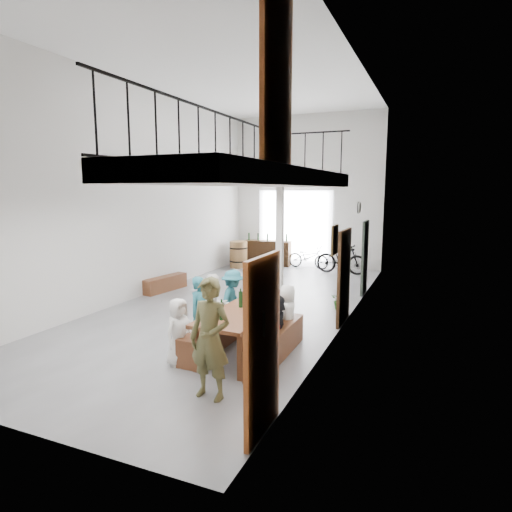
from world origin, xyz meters
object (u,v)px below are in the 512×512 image
at_px(oak_barrel, 239,254).
at_px(side_bench, 165,284).
at_px(bench_inner, 215,335).
at_px(host_standing, 210,339).
at_px(tasting_table, 245,314).
at_px(serving_counter, 267,253).
at_px(bicycle_near, 308,257).

bearing_deg(oak_barrel, side_bench, -94.47).
distance_m(bench_inner, host_standing, 1.94).
height_order(tasting_table, host_standing, host_standing).
height_order(side_bench, oak_barrel, oak_barrel).
height_order(bench_inner, oak_barrel, oak_barrel).
bearing_deg(side_bench, tasting_table, -40.40).
bearing_deg(serving_counter, bicycle_near, -5.99).
bearing_deg(bench_inner, serving_counter, 105.21).
xyz_separation_m(side_bench, host_standing, (4.22, -5.02, 0.63)).
relative_size(bench_inner, side_bench, 1.40).
xyz_separation_m(bench_inner, serving_counter, (-2.29, 8.38, 0.23)).
bearing_deg(side_bench, bicycle_near, 61.15).
relative_size(bench_inner, oak_barrel, 2.13).
xyz_separation_m(tasting_table, bicycle_near, (-1.27, 8.38, -0.30)).
bearing_deg(tasting_table, serving_counter, 109.89).
bearing_deg(oak_barrel, host_standing, -66.96).
bearing_deg(host_standing, bench_inner, 119.97).
xyz_separation_m(host_standing, bicycle_near, (-1.49, 9.98, -0.42)).
relative_size(side_bench, bicycle_near, 0.94).
bearing_deg(side_bench, oak_barrel, 85.53).
distance_m(tasting_table, bench_inner, 0.76).
height_order(bench_inner, bicycle_near, bicycle_near).
bearing_deg(oak_barrel, tasting_table, -64.03).
xyz_separation_m(side_bench, bicycle_near, (2.73, 4.96, 0.20)).
height_order(tasting_table, side_bench, tasting_table).
relative_size(serving_counter, bicycle_near, 1.12).
height_order(bench_inner, host_standing, host_standing).
height_order(serving_counter, bicycle_near, serving_counter).
bearing_deg(serving_counter, bench_inner, -78.95).
xyz_separation_m(bench_inner, bicycle_near, (-0.67, 8.33, 0.17)).
relative_size(side_bench, serving_counter, 0.84).
bearing_deg(bench_inner, tasting_table, -4.40).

